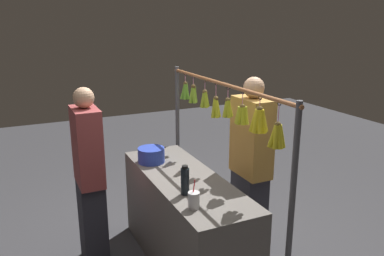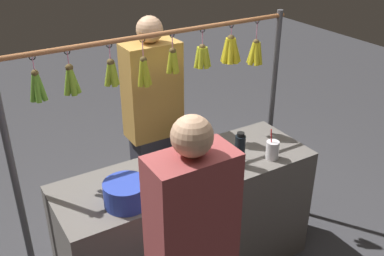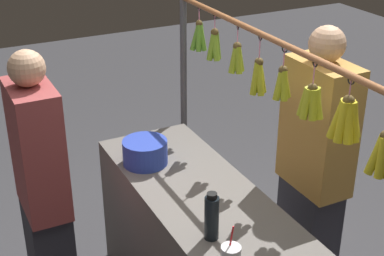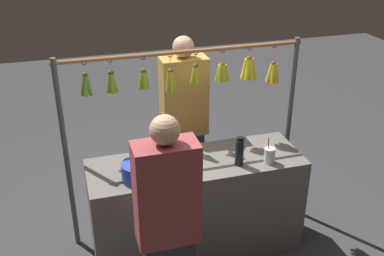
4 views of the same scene
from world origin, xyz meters
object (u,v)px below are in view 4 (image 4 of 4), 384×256
customer_person (168,234)px  blue_bucket (139,172)px  water_bottle (239,152)px  vendor_person (184,129)px  drink_cup (270,155)px

customer_person → blue_bucket: bearing=-83.5°
water_bottle → customer_person: 0.97m
water_bottle → vendor_person: 0.82m
water_bottle → drink_cup: (-0.25, 0.04, -0.05)m
blue_bucket → vendor_person: 0.97m
water_bottle → drink_cup: 0.25m
blue_bucket → drink_cup: bearing=177.9°
blue_bucket → water_bottle: bearing=-180.0°
drink_cup → vendor_person: vendor_person is taller
blue_bucket → drink_cup: 1.05m
vendor_person → drink_cup: bearing=120.7°
drink_cup → vendor_person: 0.95m
vendor_person → customer_person: bearing=70.3°
water_bottle → vendor_person: (0.24, -0.78, -0.13)m
drink_cup → customer_person: (0.98, 0.58, -0.11)m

